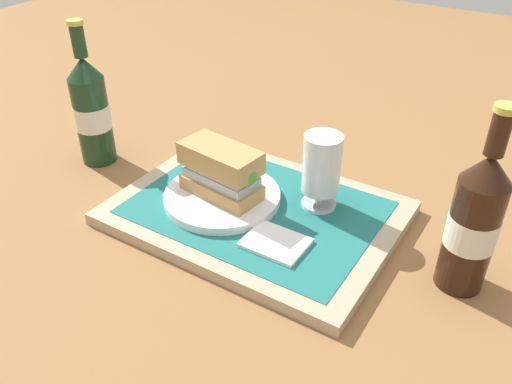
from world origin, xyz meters
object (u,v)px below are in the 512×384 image
Objects in this scene: plate at (222,197)px; beer_glass at (321,169)px; second_bottle at (92,109)px; sandwich at (223,171)px; beer_bottle at (474,222)px.

beer_glass is at bearing 27.29° from plate.
second_bottle is at bearing -172.72° from beer_glass.
plate is 0.05m from sandwich.
beer_glass is 0.47× the size of second_bottle.
plate is at bearing -3.09° from second_bottle.
beer_bottle is (0.37, 0.03, 0.08)m from plate.
beer_bottle is at bearing 5.25° from plate.
sandwich is at bearing -152.00° from beer_glass.
plate is 0.38m from beer_bottle.
second_bottle reaches higher than beer_glass.
beer_bottle reaches higher than plate.
plate is 1.52× the size of beer_glass.
second_bottle is at bearing 176.91° from plate.
beer_bottle and second_bottle have the same top height.
plate is 1.39× the size of sandwich.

